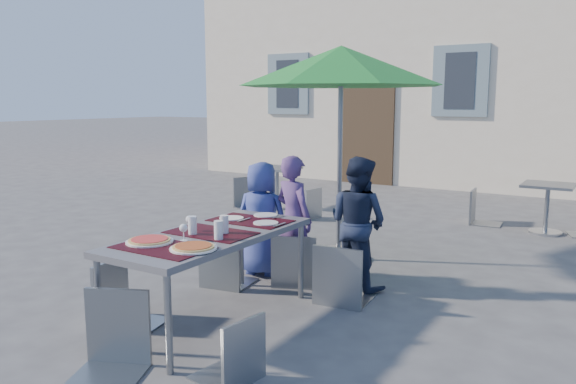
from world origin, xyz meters
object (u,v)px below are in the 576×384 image
Objects in this scene: chair_0 at (224,228)px; cafe_table_0 at (277,181)px; patio_umbrella at (341,68)px; bg_chair_l_0 at (247,174)px; pizza_near_left at (150,241)px; pizza_near_right at (193,247)px; chair_4 at (234,310)px; bg_chair_l_1 at (481,186)px; cafe_table_1 at (547,201)px; chair_3 at (120,255)px; dining_table at (211,239)px; child_0 at (262,219)px; child_2 at (358,223)px; chair_2 at (342,238)px; chair_5 at (109,285)px; bg_chair_r_0 at (309,185)px; child_1 at (294,219)px; chair_1 at (295,228)px.

cafe_table_0 is (-1.80, 3.76, -0.13)m from chair_0.
patio_umbrella reaches higher than bg_chair_l_0.
pizza_near_left is 1.04× the size of pizza_near_right.
chair_4 is at bearing -13.34° from pizza_near_left.
chair_0 is 1.04× the size of bg_chair_l_1.
chair_3 is at bearing -115.44° from cafe_table_1.
chair_0 is at bearing -108.66° from bg_chair_l_1.
chair_3 is at bearing -143.80° from dining_table.
child_2 reaches higher than child_0.
patio_umbrella reaches higher than dining_table.
chair_2 reaches higher than chair_5.
chair_5 is at bearing -75.01° from bg_chair_r_0.
cafe_table_0 is at bearing 115.62° from chair_0.
bg_chair_l_0 is at bearing 169.66° from bg_chair_r_0.
pizza_near_left is (-0.18, -0.50, 0.07)m from dining_table.
child_0 is (-0.61, 1.76, -0.17)m from pizza_near_right.
patio_umbrella is at bearing 88.87° from chair_5.
chair_3 reaches higher than chair_4.
chair_5 reaches higher than cafe_table_1.
child_1 reaches higher than pizza_near_left.
pizza_near_left is 1.02m from chair_4.
pizza_near_left is 0.36× the size of bg_chair_l_0.
child_2 reaches higher than chair_0.
dining_table is at bearing -57.55° from bg_chair_l_0.
patio_umbrella is (0.43, 0.93, 1.57)m from child_0.
bg_chair_l_0 is (-2.53, 4.76, -0.19)m from pizza_near_left.
chair_4 is 0.35× the size of patio_umbrella.
child_0 reaches higher than chair_3.
chair_1 is 1.72m from chair_3.
patio_umbrella is (-0.67, 1.30, 1.55)m from chair_2.
child_0 reaches higher than bg_chair_l_0.
child_2 is at bearing 93.34° from chair_4.
chair_5 is 1.05× the size of bg_chair_l_0.
cafe_table_0 is at bearing 151.54° from bg_chair_r_0.
chair_5 reaches higher than cafe_table_0.
pizza_near_left is 0.34× the size of chair_5.
child_1 is 1.23× the size of chair_2.
bg_chair_l_1 is at bearing 23.07° from bg_chair_r_0.
child_2 is 1.81m from patio_umbrella.
child_1 is 1.28× the size of chair_0.
child_0 is (-0.38, 1.28, -0.10)m from dining_table.
chair_2 is at bearing -62.50° from patio_umbrella.
chair_3 is (-0.59, -0.43, -0.11)m from dining_table.
child_1 is (-0.20, 1.72, -0.13)m from pizza_near_right.
chair_0 reaches higher than pizza_near_right.
chair_0 is at bearing -171.54° from chair_2.
child_2 reaches higher than dining_table.
dining_table is at bearing -63.35° from cafe_table_0.
dining_table is at bearing 89.34° from chair_5.
chair_1 is (0.11, 1.14, -0.11)m from dining_table.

